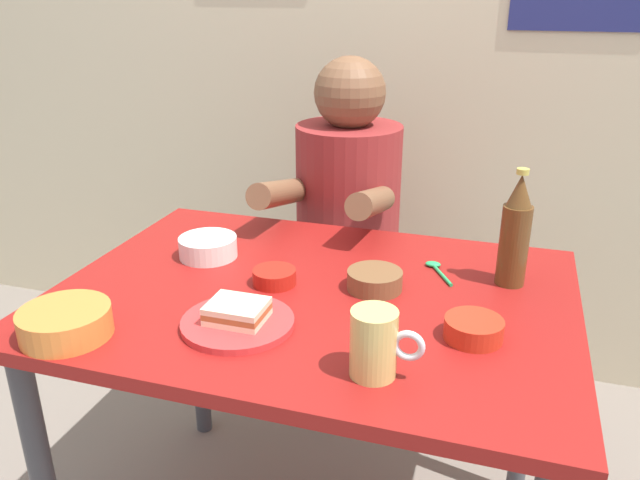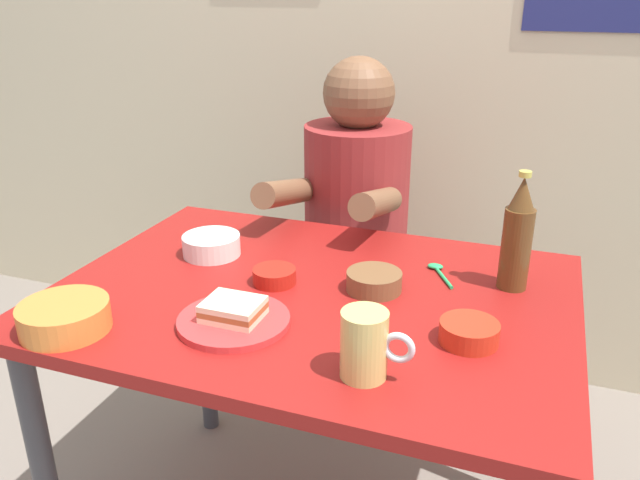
{
  "view_description": "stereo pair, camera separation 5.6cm",
  "coord_description": "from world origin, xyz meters",
  "px_view_note": "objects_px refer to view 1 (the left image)",
  "views": [
    {
      "loc": [
        0.38,
        -1.15,
        1.35
      ],
      "look_at": [
        0.0,
        0.05,
        0.84
      ],
      "focal_mm": 35.16,
      "sensor_mm": 36.0,
      "label": 1
    },
    {
      "loc": [
        0.43,
        -1.13,
        1.35
      ],
      "look_at": [
        0.0,
        0.05,
        0.84
      ],
      "focal_mm": 35.16,
      "sensor_mm": 36.0,
      "label": 2
    }
  ],
  "objects_px": {
    "dining_table": "(313,329)",
    "stool": "(346,311)",
    "sandwich": "(237,311)",
    "beer_mug": "(375,343)",
    "person_seated": "(347,193)",
    "condiment_bowl_brown": "(375,279)",
    "plate_orange": "(238,323)",
    "beer_bottle": "(515,233)"
  },
  "relations": [
    {
      "from": "person_seated",
      "to": "beer_mug",
      "type": "bearing_deg",
      "value": -72.06
    },
    {
      "from": "dining_table",
      "to": "plate_orange",
      "type": "bearing_deg",
      "value": -116.72
    },
    {
      "from": "sandwich",
      "to": "beer_bottle",
      "type": "height_order",
      "value": "beer_bottle"
    },
    {
      "from": "person_seated",
      "to": "beer_bottle",
      "type": "distance_m",
      "value": 0.67
    },
    {
      "from": "plate_orange",
      "to": "beer_bottle",
      "type": "bearing_deg",
      "value": 35.49
    },
    {
      "from": "dining_table",
      "to": "beer_bottle",
      "type": "height_order",
      "value": "beer_bottle"
    },
    {
      "from": "person_seated",
      "to": "beer_bottle",
      "type": "bearing_deg",
      "value": -42.38
    },
    {
      "from": "person_seated",
      "to": "plate_orange",
      "type": "distance_m",
      "value": 0.8
    },
    {
      "from": "stool",
      "to": "person_seated",
      "type": "distance_m",
      "value": 0.42
    },
    {
      "from": "person_seated",
      "to": "sandwich",
      "type": "relative_size",
      "value": 6.54
    },
    {
      "from": "plate_orange",
      "to": "condiment_bowl_brown",
      "type": "bearing_deg",
      "value": 47.41
    },
    {
      "from": "sandwich",
      "to": "plate_orange",
      "type": "bearing_deg",
      "value": 90.0
    },
    {
      "from": "dining_table",
      "to": "person_seated",
      "type": "height_order",
      "value": "person_seated"
    },
    {
      "from": "dining_table",
      "to": "stool",
      "type": "bearing_deg",
      "value": 98.24
    },
    {
      "from": "dining_table",
      "to": "person_seated",
      "type": "xyz_separation_m",
      "value": [
        -0.09,
        0.62,
        0.12
      ]
    },
    {
      "from": "stool",
      "to": "sandwich",
      "type": "xyz_separation_m",
      "value": [
        -0.0,
        -0.82,
        0.42
      ]
    },
    {
      "from": "beer_bottle",
      "to": "sandwich",
      "type": "bearing_deg",
      "value": -144.51
    },
    {
      "from": "person_seated",
      "to": "beer_bottle",
      "type": "height_order",
      "value": "person_seated"
    },
    {
      "from": "dining_table",
      "to": "plate_orange",
      "type": "distance_m",
      "value": 0.23
    },
    {
      "from": "stool",
      "to": "person_seated",
      "type": "bearing_deg",
      "value": -90.0
    },
    {
      "from": "beer_mug",
      "to": "beer_bottle",
      "type": "height_order",
      "value": "beer_bottle"
    },
    {
      "from": "stool",
      "to": "beer_bottle",
      "type": "bearing_deg",
      "value": -43.08
    },
    {
      "from": "beer_mug",
      "to": "beer_bottle",
      "type": "bearing_deg",
      "value": 64.47
    },
    {
      "from": "plate_orange",
      "to": "sandwich",
      "type": "xyz_separation_m",
      "value": [
        0.0,
        -0.0,
        0.02
      ]
    },
    {
      "from": "beer_mug",
      "to": "condiment_bowl_brown",
      "type": "bearing_deg",
      "value": 102.7
    },
    {
      "from": "dining_table",
      "to": "beer_mug",
      "type": "xyz_separation_m",
      "value": [
        0.2,
        -0.27,
        0.15
      ]
    },
    {
      "from": "dining_table",
      "to": "stool",
      "type": "relative_size",
      "value": 2.44
    },
    {
      "from": "dining_table",
      "to": "condiment_bowl_brown",
      "type": "bearing_deg",
      "value": 22.34
    },
    {
      "from": "sandwich",
      "to": "beer_mug",
      "type": "distance_m",
      "value": 0.3
    },
    {
      "from": "person_seated",
      "to": "condiment_bowl_brown",
      "type": "distance_m",
      "value": 0.61
    },
    {
      "from": "person_seated",
      "to": "plate_orange",
      "type": "xyz_separation_m",
      "value": [
        -0.0,
        -0.8,
        -0.02
      ]
    },
    {
      "from": "person_seated",
      "to": "condiment_bowl_brown",
      "type": "relative_size",
      "value": 6.0
    },
    {
      "from": "stool",
      "to": "beer_mug",
      "type": "bearing_deg",
      "value": -72.27
    },
    {
      "from": "person_seated",
      "to": "condiment_bowl_brown",
      "type": "height_order",
      "value": "person_seated"
    },
    {
      "from": "condiment_bowl_brown",
      "to": "dining_table",
      "type": "bearing_deg",
      "value": -157.66
    },
    {
      "from": "person_seated",
      "to": "beer_mug",
      "type": "xyz_separation_m",
      "value": [
        0.29,
        -0.88,
        0.03
      ]
    },
    {
      "from": "dining_table",
      "to": "condiment_bowl_brown",
      "type": "relative_size",
      "value": 9.17
    },
    {
      "from": "stool",
      "to": "beer_mug",
      "type": "xyz_separation_m",
      "value": [
        0.29,
        -0.9,
        0.45
      ]
    },
    {
      "from": "plate_orange",
      "to": "sandwich",
      "type": "height_order",
      "value": "sandwich"
    },
    {
      "from": "stool",
      "to": "condiment_bowl_brown",
      "type": "relative_size",
      "value": 3.75
    },
    {
      "from": "sandwich",
      "to": "beer_mug",
      "type": "relative_size",
      "value": 0.87
    },
    {
      "from": "stool",
      "to": "person_seated",
      "type": "relative_size",
      "value": 0.63
    }
  ]
}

